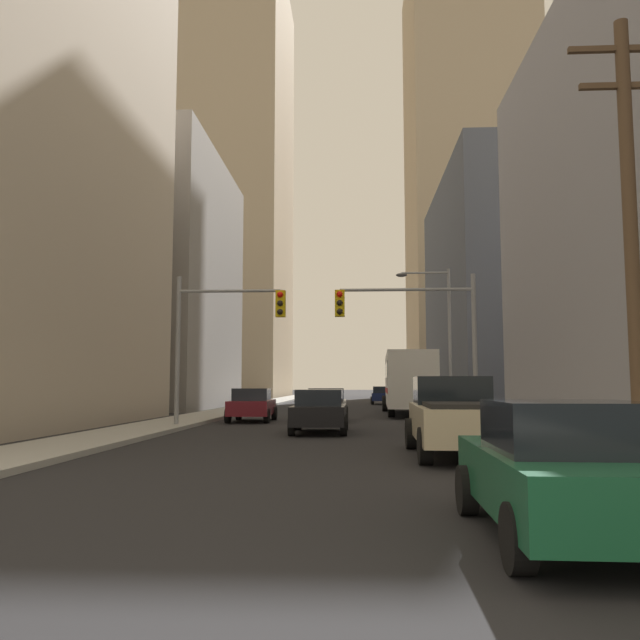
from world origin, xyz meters
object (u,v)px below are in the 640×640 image
sedan_black (320,411)px  sedan_silver (327,404)px  traffic_signal_near_right (412,322)px  sedan_navy (382,395)px  traffic_signal_near_left (225,324)px  sedan_maroon (252,405)px  sedan_green (567,469)px  pickup_truck_beige (457,416)px  city_bus (408,380)px

sedan_black → sedan_silver: same height
traffic_signal_near_right → sedan_navy: bearing=89.8°
sedan_black → traffic_signal_near_left: (-3.89, 2.34, 3.30)m
sedan_maroon → sedan_silver: 3.45m
sedan_navy → traffic_signal_near_left: 32.11m
traffic_signal_near_right → sedan_maroon: bearing=147.0°
sedan_black → sedan_green: bearing=-77.1°
sedan_black → traffic_signal_near_left: size_ratio=0.70×
pickup_truck_beige → sedan_navy: size_ratio=1.29×
sedan_navy → traffic_signal_near_right: 31.24m
sedan_green → traffic_signal_near_left: size_ratio=0.71×
traffic_signal_near_left → traffic_signal_near_right: 7.36m
sedan_black → sedan_navy: (3.57, 33.40, 0.00)m
sedan_silver → traffic_signal_near_right: traffic_signal_near_right is taller
sedan_maroon → traffic_signal_near_left: traffic_signal_near_left is taller
traffic_signal_near_left → traffic_signal_near_right: same height
pickup_truck_beige → traffic_signal_near_left: 12.48m
sedan_green → sedan_navy: (-0.01, 48.96, 0.00)m
sedan_black → sedan_silver: (-0.08, 7.31, 0.00)m
city_bus → sedan_black: city_bus is taller
sedan_navy → traffic_signal_near_right: (-0.10, -31.06, 3.35)m
sedan_maroon → traffic_signal_near_left: size_ratio=0.71×
sedan_navy → traffic_signal_near_right: bearing=-90.2°
sedan_green → traffic_signal_near_left: bearing=112.6°
sedan_black → traffic_signal_near_left: 5.61m
pickup_truck_beige → traffic_signal_near_left: traffic_signal_near_left is taller
pickup_truck_beige → traffic_signal_near_right: 9.94m
sedan_silver → sedan_navy: size_ratio=1.00×
pickup_truck_beige → sedan_black: 7.97m
sedan_maroon → sedan_navy: bearing=75.1°
pickup_truck_beige → sedan_green: bearing=-90.7°
sedan_green → sedan_navy: 48.96m
city_bus → traffic_signal_near_right: 12.26m
city_bus → sedan_green: bearing=-91.3°
city_bus → sedan_maroon: size_ratio=2.73×
sedan_green → sedan_silver: bearing=99.1°
city_bus → sedan_navy: size_ratio=2.74×
sedan_green → traffic_signal_near_right: (-0.11, 17.91, 3.35)m
sedan_black → sedan_maroon: (-3.49, 6.87, 0.00)m
traffic_signal_near_right → city_bus: bearing=86.1°
city_bus → sedan_maroon: (-7.77, -7.51, -1.16)m
sedan_maroon → city_bus: bearing=44.0°
sedan_maroon → traffic_signal_near_left: (-0.40, -4.53, 3.30)m
sedan_maroon → sedan_navy: size_ratio=1.01×
sedan_green → traffic_signal_near_right: size_ratio=0.71×
pickup_truck_beige → sedan_navy: 40.47m
sedan_green → traffic_signal_near_left: (-7.46, 17.91, 3.30)m
sedan_navy → pickup_truck_beige: bearing=-89.8°
sedan_black → sedan_navy: bearing=83.9°
pickup_truck_beige → sedan_navy: bearing=90.2°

